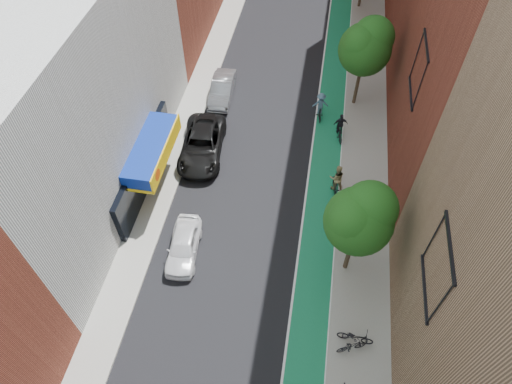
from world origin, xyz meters
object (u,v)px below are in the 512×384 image
at_px(parked_car_black, 202,145).
at_px(cyclist_lane_far, 320,107).
at_px(cyclist_lane_near, 336,182).
at_px(parked_car_white, 184,245).
at_px(cyclist_lane_mid, 340,129).
at_px(parked_car_silver, 222,89).

bearing_deg(parked_car_black, cyclist_lane_far, 28.65).
bearing_deg(cyclist_lane_near, parked_car_white, 26.78).
height_order(cyclist_lane_near, cyclist_lane_far, cyclist_lane_near).
height_order(parked_car_white, cyclist_lane_near, cyclist_lane_near).
bearing_deg(parked_car_black, cyclist_lane_near, -17.11).
relative_size(parked_car_black, cyclist_lane_mid, 2.95).
height_order(parked_car_black, cyclist_lane_near, cyclist_lane_near).
xyz_separation_m(parked_car_white, cyclist_lane_near, (7.99, 5.82, 0.26)).
bearing_deg(cyclist_lane_mid, parked_car_black, 7.11).
distance_m(parked_car_black, cyclist_lane_far, 8.84).
bearing_deg(cyclist_lane_near, parked_car_black, -21.16).
distance_m(cyclist_lane_near, cyclist_lane_far, 6.95).
bearing_deg(parked_car_white, cyclist_lane_far, 57.75).
relative_size(cyclist_lane_near, cyclist_lane_far, 1.08).
height_order(parked_car_black, cyclist_lane_far, cyclist_lane_far).
height_order(cyclist_lane_mid, cyclist_lane_far, cyclist_lane_far).
relative_size(cyclist_lane_mid, cyclist_lane_far, 0.95).
bearing_deg(cyclist_lane_mid, parked_car_white, 41.27).
relative_size(parked_car_white, parked_car_black, 0.69).
bearing_deg(parked_car_white, cyclist_lane_near, 31.06).
distance_m(cyclist_lane_near, cyclist_lane_mid, 4.95).
relative_size(parked_car_black, parked_car_silver, 1.31).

